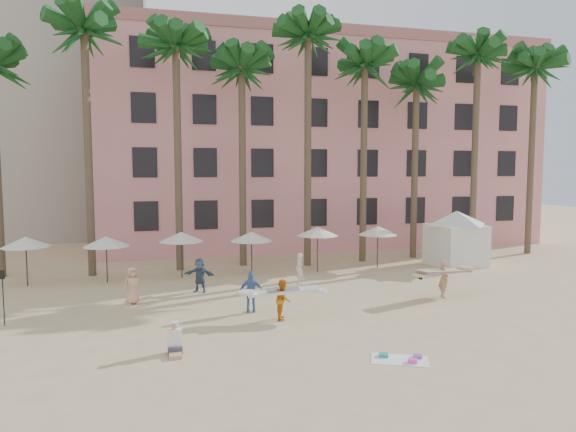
% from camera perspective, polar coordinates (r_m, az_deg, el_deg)
% --- Properties ---
extents(ground, '(120.00, 120.00, 0.00)m').
position_cam_1_polar(ground, '(18.86, 6.13, -13.79)').
color(ground, '#D1B789').
rests_on(ground, ground).
extents(pink_hotel, '(35.00, 14.00, 16.00)m').
position_cam_1_polar(pink_hotel, '(44.76, 2.91, 7.57)').
color(pink_hotel, pink).
rests_on(pink_hotel, ground).
extents(palm_row, '(44.40, 5.40, 16.30)m').
position_cam_1_polar(palm_row, '(33.13, -2.34, 17.09)').
color(palm_row, brown).
rests_on(palm_row, ground).
extents(umbrella_row, '(22.50, 2.70, 2.73)m').
position_cam_1_polar(umbrella_row, '(29.62, -7.89, -2.23)').
color(umbrella_row, '#332B23').
rests_on(umbrella_row, ground).
extents(cabana, '(4.85, 4.85, 3.50)m').
position_cam_1_polar(cabana, '(34.59, 18.18, -1.82)').
color(cabana, white).
rests_on(cabana, ground).
extents(beach_towel, '(2.05, 1.65, 0.14)m').
position_cam_1_polar(beach_towel, '(17.55, 12.45, -15.25)').
color(beach_towel, white).
rests_on(beach_towel, ground).
extents(carrier_yellow, '(3.30, 1.75, 1.83)m').
position_cam_1_polar(carrier_yellow, '(25.88, 16.92, -6.40)').
color(carrier_yellow, tan).
rests_on(carrier_yellow, ground).
extents(carrier_white, '(2.99, 1.09, 1.65)m').
position_cam_1_polar(carrier_white, '(21.29, -0.54, -9.05)').
color(carrier_white, orange).
rests_on(carrier_white, ground).
extents(beachgoers, '(9.12, 5.24, 1.79)m').
position_cam_1_polar(beachgoers, '(24.92, -8.58, -7.05)').
color(beachgoers, '#4A70AC').
rests_on(beachgoers, ground).
extents(paddle, '(0.18, 0.04, 2.23)m').
position_cam_1_polar(paddle, '(23.07, -29.10, -7.27)').
color(paddle, black).
rests_on(paddle, ground).
extents(seated_man, '(0.47, 0.83, 1.07)m').
position_cam_1_polar(seated_man, '(17.98, -12.44, -13.60)').
color(seated_man, '#3F3F4C').
rests_on(seated_man, ground).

